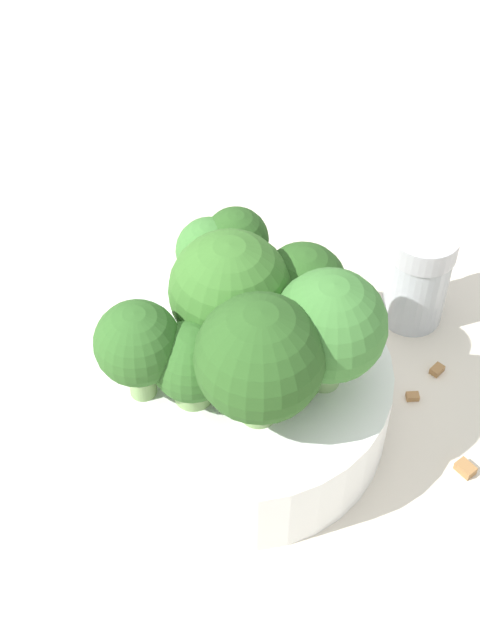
% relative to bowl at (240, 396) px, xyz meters
% --- Properties ---
extents(ground_plane, '(3.00, 3.00, 0.00)m').
position_rel_bowl_xyz_m(ground_plane, '(0.00, 0.00, -0.02)').
color(ground_plane, beige).
extents(bowl, '(0.15, 0.15, 0.05)m').
position_rel_bowl_xyz_m(bowl, '(0.00, 0.00, 0.00)').
color(bowl, white).
rests_on(bowl, ground_plane).
extents(broccoli_floret_0, '(0.05, 0.05, 0.07)m').
position_rel_bowl_xyz_m(broccoli_floret_0, '(-0.04, 0.02, 0.06)').
color(broccoli_floret_0, '#84AD66').
rests_on(broccoli_floret_0, bowl).
extents(broccoli_floret_1, '(0.06, 0.06, 0.07)m').
position_rel_bowl_xyz_m(broccoli_floret_1, '(-0.00, -0.02, 0.06)').
color(broccoli_floret_1, '#84AD66').
rests_on(broccoli_floret_1, bowl).
extents(broccoli_floret_2, '(0.06, 0.06, 0.07)m').
position_rel_bowl_xyz_m(broccoli_floret_2, '(-0.00, 0.03, 0.06)').
color(broccoli_floret_2, '#7A9E5B').
rests_on(broccoli_floret_2, bowl).
extents(broccoli_floret_3, '(0.04, 0.04, 0.05)m').
position_rel_bowl_xyz_m(broccoli_floret_3, '(0.03, 0.01, 0.05)').
color(broccoli_floret_3, '#7A9E5B').
rests_on(broccoli_floret_3, bowl).
extents(broccoli_floret_4, '(0.04, 0.04, 0.05)m').
position_rel_bowl_xyz_m(broccoli_floret_4, '(-0.04, -0.02, 0.05)').
color(broccoli_floret_4, '#8EB770').
rests_on(broccoli_floret_4, bowl).
extents(broccoli_floret_5, '(0.03, 0.03, 0.05)m').
position_rel_bowl_xyz_m(broccoli_floret_5, '(-0.01, -0.05, 0.06)').
color(broccoli_floret_5, '#8EB770').
rests_on(broccoli_floret_5, bowl).
extents(broccoli_floret_6, '(0.04, 0.04, 0.06)m').
position_rel_bowl_xyz_m(broccoli_floret_6, '(0.05, 0.00, 0.06)').
color(broccoli_floret_6, '#7A9E5B').
rests_on(broccoli_floret_6, bowl).
extents(broccoli_floret_7, '(0.03, 0.03, 0.05)m').
position_rel_bowl_xyz_m(broccoli_floret_7, '(0.00, -0.05, 0.05)').
color(broccoli_floret_7, '#8EB770').
rests_on(broccoli_floret_7, bowl).
extents(pepper_shaker, '(0.04, 0.04, 0.06)m').
position_rel_bowl_xyz_m(pepper_shaker, '(-0.12, -0.04, 0.01)').
color(pepper_shaker, '#B2B7BC').
rests_on(pepper_shaker, ground_plane).
extents(almond_crumb_0, '(0.01, 0.01, 0.01)m').
position_rel_bowl_xyz_m(almond_crumb_0, '(-0.10, 0.06, -0.02)').
color(almond_crumb_0, olive).
rests_on(almond_crumb_0, ground_plane).
extents(almond_crumb_1, '(0.01, 0.01, 0.01)m').
position_rel_bowl_xyz_m(almond_crumb_1, '(-0.12, 0.00, -0.02)').
color(almond_crumb_1, olive).
rests_on(almond_crumb_1, ground_plane).
extents(almond_crumb_2, '(0.01, 0.01, 0.01)m').
position_rel_bowl_xyz_m(almond_crumb_2, '(-0.09, 0.01, -0.02)').
color(almond_crumb_2, olive).
rests_on(almond_crumb_2, ground_plane).
extents(almond_crumb_3, '(0.01, 0.01, 0.01)m').
position_rel_bowl_xyz_m(almond_crumb_3, '(-0.11, -0.03, -0.02)').
color(almond_crumb_3, olive).
rests_on(almond_crumb_3, ground_plane).
extents(almond_crumb_4, '(0.01, 0.01, 0.01)m').
position_rel_bowl_xyz_m(almond_crumb_4, '(-0.09, -0.05, -0.02)').
color(almond_crumb_4, tan).
rests_on(almond_crumb_4, ground_plane).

